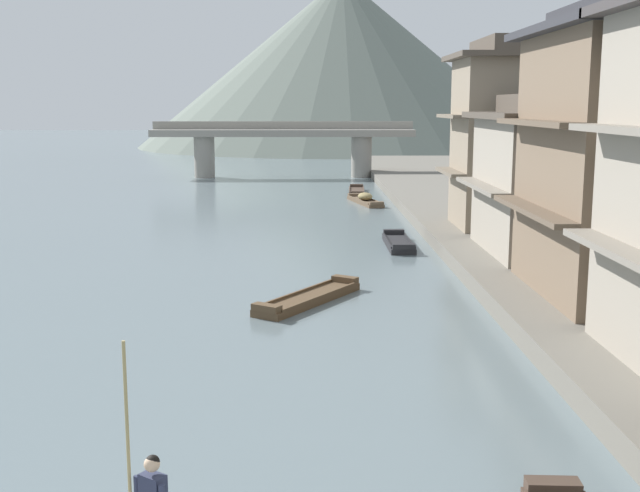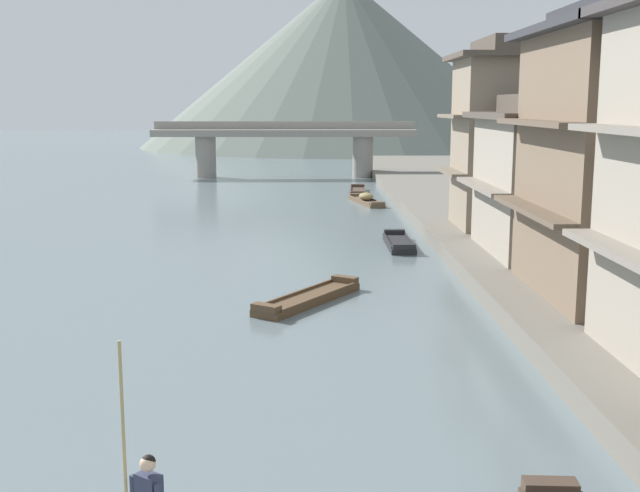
# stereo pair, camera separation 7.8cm
# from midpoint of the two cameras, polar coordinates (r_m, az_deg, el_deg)

# --- Properties ---
(riverbank_right) EXTENTS (18.00, 110.00, 0.61)m
(riverbank_right) POSITION_cam_midpoint_polar(r_m,az_deg,el_deg) (39.60, 20.65, 0.65)
(riverbank_right) COLOR #6B665B
(riverbank_right) RESTS_ON ground
(boat_moored_nearest) EXTENTS (1.40, 5.38, 0.42)m
(boat_moored_nearest) POSITION_cam_midpoint_polar(r_m,az_deg,el_deg) (57.99, 2.59, 3.92)
(boat_moored_nearest) COLOR #423328
(boat_moored_nearest) RESTS_ON ground
(boat_moored_second) EXTENTS (3.56, 4.73, 0.44)m
(boat_moored_second) POSITION_cam_midpoint_polar(r_m,az_deg,el_deg) (25.94, -0.90, -3.75)
(boat_moored_second) COLOR brown
(boat_moored_second) RESTS_ON ground
(boat_moored_far) EXTENTS (2.11, 5.30, 0.71)m
(boat_moored_far) POSITION_cam_midpoint_polar(r_m,az_deg,el_deg) (52.07, 3.20, 3.31)
(boat_moored_far) COLOR brown
(boat_moored_far) RESTS_ON ground
(boat_midriver_drifting) EXTENTS (1.09, 4.38, 0.46)m
(boat_midriver_drifting) POSITION_cam_midpoint_polar(r_m,az_deg,el_deg) (36.28, 5.56, 0.21)
(boat_midriver_drifting) COLOR #232326
(boat_midriver_drifting) RESTS_ON ground
(house_waterfront_tall) EXTENTS (5.78, 7.68, 8.74)m
(house_waterfront_tall) POSITION_cam_midpoint_polar(r_m,az_deg,el_deg) (25.53, 20.72, 6.21)
(house_waterfront_tall) COLOR #75604C
(house_waterfront_tall) RESTS_ON riverbank_right
(house_waterfront_narrow) EXTENTS (6.08, 7.50, 6.14)m
(house_waterfront_narrow) POSITION_cam_midpoint_polar(r_m,az_deg,el_deg) (32.36, 16.25, 4.82)
(house_waterfront_narrow) COLOR gray
(house_waterfront_narrow) RESTS_ON riverbank_right
(house_waterfront_far) EXTENTS (5.73, 5.41, 8.74)m
(house_waterfront_far) POSITION_cam_midpoint_polar(r_m,az_deg,el_deg) (38.71, 13.16, 7.72)
(house_waterfront_far) COLOR gray
(house_waterfront_far) RESTS_ON riverbank_right
(stone_bridge) EXTENTS (23.10, 2.40, 4.89)m
(stone_bridge) POSITION_cam_midpoint_polar(r_m,az_deg,el_deg) (70.84, -2.70, 7.47)
(stone_bridge) COLOR gray
(stone_bridge) RESTS_ON ground
(hill_far_west) EXTENTS (62.37, 62.37, 25.41)m
(hill_far_west) POSITION_cam_midpoint_polar(r_m,az_deg,el_deg) (125.42, 1.58, 12.97)
(hill_far_west) COLOR slate
(hill_far_west) RESTS_ON ground
(hill_far_centre) EXTENTS (37.11, 37.11, 17.58)m
(hill_far_centre) POSITION_cam_midpoint_polar(r_m,az_deg,el_deg) (128.44, 0.44, 11.15)
(hill_far_centre) COLOR slate
(hill_far_centre) RESTS_ON ground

